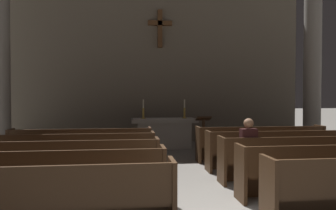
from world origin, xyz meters
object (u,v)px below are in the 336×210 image
object	(u,v)px
pew_right_row_5	(261,143)
lone_worshipper	(247,149)
column_right_second	(313,41)
candlestick_right	(184,112)
pew_right_row_4	(279,150)
lectern	(204,136)
pew_left_row_1	(32,202)
pew_right_row_3	(303,158)
pew_left_row_5	(82,147)
pew_left_row_3	(66,164)
altar	(164,132)
candlestick_left	(143,113)
pew_left_row_4	(75,154)
column_left_second	(0,34)
pew_left_row_2	(52,179)

from	to	relation	value
pew_right_row_5	lone_worshipper	xyz separation A→B (m)	(-1.20, -2.12, 0.22)
column_right_second	candlestick_right	bearing A→B (deg)	173.81
pew_right_row_4	lectern	bearing A→B (deg)	119.32
pew_left_row_1	pew_right_row_5	world-z (taller)	same
pew_right_row_5	candlestick_right	distance (m)	3.05
pew_right_row_3	candlestick_right	bearing A→B (deg)	110.10
pew_left_row_1	pew_left_row_5	bearing A→B (deg)	90.00
candlestick_right	pew_left_row_5	bearing A→B (deg)	-141.64
pew_left_row_3	altar	xyz separation A→B (m)	(2.38, 4.59, 0.06)
pew_right_row_3	lone_worshipper	xyz separation A→B (m)	(-1.20, 0.04, 0.22)
candlestick_left	lone_worshipper	size ratio (longest dim) A/B	0.49
pew_right_row_4	column_right_second	xyz separation A→B (m)	(2.67, 3.04, 3.17)
pew_right_row_4	lone_worshipper	xyz separation A→B (m)	(-1.20, -1.04, 0.22)
pew_left_row_4	column_right_second	world-z (taller)	column_right_second
pew_left_row_4	pew_right_row_4	bearing A→B (deg)	0.00
column_left_second	altar	world-z (taller)	column_left_second
pew_left_row_3	candlestick_right	distance (m)	5.58
pew_left_row_3	pew_right_row_5	xyz separation A→B (m)	(4.76, 2.16, 0.00)
altar	pew_left_row_1	bearing A→B (deg)	-109.43
pew_right_row_3	pew_right_row_4	bearing A→B (deg)	90.00
pew_right_row_4	pew_left_row_2	bearing A→B (deg)	-155.65
pew_right_row_5	column_right_second	size ratio (longest dim) A/B	0.47
pew_left_row_4	pew_right_row_5	xyz separation A→B (m)	(4.76, 1.08, 0.00)
lone_worshipper	pew_left_row_4	bearing A→B (deg)	163.74
altar	candlestick_right	xyz separation A→B (m)	(0.70, 0.00, 0.68)
pew_right_row_4	candlestick_right	xyz separation A→B (m)	(-1.68, 3.52, 0.74)
column_right_second	candlestick_left	xyz separation A→B (m)	(-5.75, 0.47, -2.43)
pew_left_row_3	pew_right_row_3	size ratio (longest dim) A/B	1.00
pew_left_row_5	column_right_second	distance (m)	8.32
pew_left_row_4	candlestick_left	size ratio (longest dim) A/B	5.47
altar	candlestick_left	distance (m)	0.98
lone_worshipper	candlestick_right	bearing A→B (deg)	96.03
pew_left_row_4	lone_worshipper	xyz separation A→B (m)	(3.56, -1.04, 0.22)
candlestick_left	candlestick_right	size ratio (longest dim) A/B	1.00
pew_left_row_2	pew_left_row_3	xyz separation A→B (m)	(0.00, 1.08, 0.00)
candlestick_right	pew_right_row_3	bearing A→B (deg)	-69.90
pew_left_row_4	column_right_second	distance (m)	8.63
pew_left_row_2	column_right_second	xyz separation A→B (m)	(7.43, 5.20, 3.17)
pew_right_row_3	column_left_second	world-z (taller)	column_left_second
pew_right_row_4	pew_right_row_5	size ratio (longest dim) A/B	1.00
pew_left_row_1	lone_worshipper	size ratio (longest dim) A/B	2.67
column_left_second	candlestick_right	xyz separation A→B (m)	(5.75, 0.47, -2.43)
candlestick_right	lone_worshipper	bearing A→B (deg)	-83.97
lone_worshipper	pew_right_row_4	bearing A→B (deg)	40.90
pew_left_row_1	lectern	size ratio (longest dim) A/B	3.05
pew_left_row_3	pew_left_row_1	bearing A→B (deg)	-90.00
pew_left_row_2	pew_left_row_4	bearing A→B (deg)	90.00
pew_left_row_2	pew_left_row_1	bearing A→B (deg)	-90.00
pew_right_row_5	column_right_second	xyz separation A→B (m)	(2.67, 1.97, 3.17)
pew_left_row_5	altar	size ratio (longest dim) A/B	1.60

